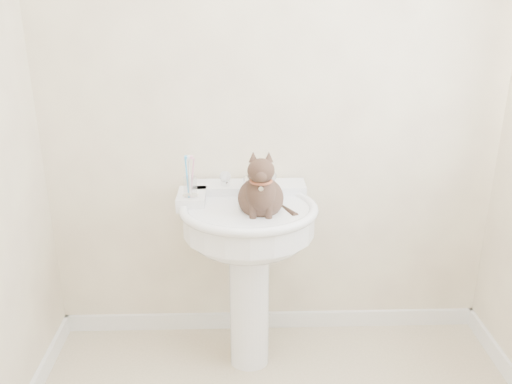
{
  "coord_description": "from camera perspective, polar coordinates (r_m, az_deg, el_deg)",
  "views": [
    {
      "loc": [
        -0.16,
        -1.4,
        1.73
      ],
      "look_at": [
        -0.09,
        0.78,
        0.9
      ],
      "focal_mm": 38.0,
      "sensor_mm": 36.0,
      "label": 1
    }
  ],
  "objects": [
    {
      "name": "pedestal_sink",
      "position": [
        2.44,
        -0.81,
        -4.76
      ],
      "size": [
        0.63,
        0.61,
        0.86
      ],
      "color": "white",
      "rests_on": "floor"
    },
    {
      "name": "faucet",
      "position": [
        2.5,
        -0.84,
        1.47
      ],
      "size": [
        0.28,
        0.12,
        0.14
      ],
      "color": "silver",
      "rests_on": "pedestal_sink"
    },
    {
      "name": "toothbrush_cup",
      "position": [
        2.39,
        -6.94,
        0.59
      ],
      "size": [
        0.07,
        0.07,
        0.19
      ],
      "rotation": [
        0.0,
        0.0,
        -0.21
      ],
      "color": "silver",
      "rests_on": "pedestal_sink"
    },
    {
      "name": "cat",
      "position": [
        2.31,
        0.55,
        -0.21
      ],
      "size": [
        0.22,
        0.28,
        0.4
      ],
      "rotation": [
        0.0,
        0.0,
        -0.03
      ],
      "color": "#482E25",
      "rests_on": "pedestal_sink"
    },
    {
      "name": "soap_bar",
      "position": [
        2.6,
        0.35,
        1.57
      ],
      "size": [
        0.09,
        0.06,
        0.03
      ],
      "primitive_type": "cube",
      "rotation": [
        0.0,
        0.0,
        -0.02
      ],
      "color": "yellow",
      "rests_on": "pedestal_sink"
    },
    {
      "name": "baseboard_back",
      "position": [
        3.01,
        1.58,
        -13.29
      ],
      "size": [
        2.2,
        0.02,
        0.09
      ],
      "primitive_type": "cube",
      "color": "white",
      "rests_on": "floor"
    },
    {
      "name": "wall_back",
      "position": [
        2.55,
        1.84,
        9.89
      ],
      "size": [
        2.2,
        0.0,
        2.5
      ],
      "primitive_type": null,
      "color": "#F4E7C2",
      "rests_on": "ground"
    }
  ]
}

